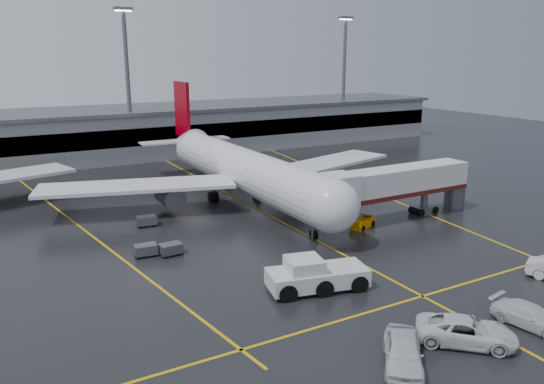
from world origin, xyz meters
TOP-DOWN VIEW (x-y plane):
  - ground at (0.00, 0.00)m, footprint 220.00×220.00m
  - apron_line_centre at (0.00, 0.00)m, footprint 0.25×90.00m
  - apron_line_stop at (0.00, -22.00)m, footprint 60.00×0.25m
  - apron_line_left at (-20.00, 10.00)m, footprint 9.99×69.35m
  - apron_line_right at (18.00, 10.00)m, footprint 7.57×69.64m
  - terminal at (0.00, 47.93)m, footprint 122.00×19.00m
  - light_mast_mid at (-5.00, 42.00)m, footprint 3.00×1.20m
  - light_mast_right at (40.00, 42.00)m, footprint 3.00×1.20m
  - main_airliner at (0.00, 9.70)m, footprint 48.80×45.60m
  - jet_bridge at (11.87, -6.00)m, footprint 19.90×3.40m
  - pushback_tractor at (-6.52, -16.85)m, footprint 8.36×4.91m
  - belt_loader at (6.64, -6.47)m, footprint 3.52×2.49m
  - service_van_a at (-2.59, -28.36)m, footprint 6.56×6.38m
  - service_van_b at (2.95, -29.03)m, footprint 2.99×5.60m
  - service_van_d at (-7.93, -28.32)m, footprint 5.26×5.69m
  - baggage_cart_a at (-13.98, -4.22)m, footprint 2.05×1.39m
  - baggage_cart_b at (-16.06, -3.31)m, footprint 2.10×1.46m
  - baggage_cart_c at (-13.43, 5.32)m, footprint 2.14×1.53m

SIDE VIEW (x-z plane):
  - ground at x=0.00m, z-range 0.00..0.00m
  - apron_line_centre at x=0.00m, z-range 0.00..0.02m
  - apron_line_stop at x=0.00m, z-range 0.00..0.02m
  - apron_line_left at x=-20.00m, z-range 0.00..0.02m
  - apron_line_right at x=18.00m, z-range 0.00..0.02m
  - belt_loader at x=6.64m, z-range -0.52..1.54m
  - baggage_cart_a at x=-13.98m, z-range 0.07..1.19m
  - baggage_cart_b at x=-16.06m, z-range 0.07..1.19m
  - baggage_cart_c at x=-13.43m, z-range 0.07..1.19m
  - service_van_b at x=2.95m, z-range 0.00..1.54m
  - service_van_a at x=-2.59m, z-range 0.00..1.74m
  - service_van_d at x=-7.93m, z-range 0.00..1.89m
  - pushback_tractor at x=-6.52m, z-range -0.29..2.52m
  - jet_bridge at x=11.87m, z-range 0.91..6.96m
  - main_airliner at x=0.00m, z-range -2.84..11.26m
  - terminal at x=0.00m, z-range 0.02..8.62m
  - light_mast_mid at x=-5.00m, z-range 1.75..27.20m
  - light_mast_right at x=40.00m, z-range 1.75..27.20m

